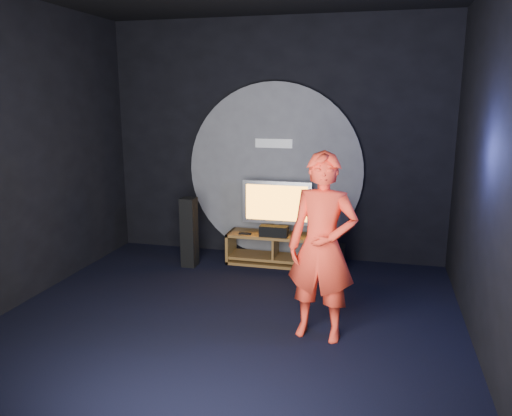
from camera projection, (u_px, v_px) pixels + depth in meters
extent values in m
plane|color=black|center=(226.00, 323.00, 5.37)|extent=(5.00, 5.00, 0.00)
cube|color=black|center=(275.00, 141.00, 7.35)|extent=(5.00, 0.04, 3.50)
cube|color=black|center=(79.00, 221.00, 2.62)|extent=(5.00, 0.04, 3.50)
cube|color=black|center=(11.00, 155.00, 5.58)|extent=(0.04, 5.00, 3.50)
cube|color=black|center=(494.00, 171.00, 4.39)|extent=(0.04, 5.00, 3.50)
cylinder|color=#515156|center=(274.00, 171.00, 7.39)|extent=(2.60, 0.08, 2.60)
cube|color=white|center=(274.00, 143.00, 7.25)|extent=(0.55, 0.03, 0.13)
cube|color=brown|center=(276.00, 235.00, 7.19)|extent=(1.39, 0.45, 0.04)
cube|color=brown|center=(275.00, 257.00, 7.26)|extent=(1.35, 0.42, 0.04)
cube|color=brown|center=(231.00, 246.00, 7.39)|extent=(0.04, 0.45, 0.45)
cube|color=brown|center=(322.00, 252.00, 7.07)|extent=(0.04, 0.45, 0.45)
cube|color=brown|center=(275.00, 246.00, 7.22)|extent=(0.03, 0.40, 0.29)
cube|color=brown|center=(275.00, 262.00, 7.28)|extent=(1.39, 0.45, 0.04)
cube|color=white|center=(301.00, 256.00, 7.16)|extent=(0.22, 0.16, 0.05)
cube|color=#A7A7AE|center=(277.00, 231.00, 7.24)|extent=(0.36, 0.22, 0.04)
cylinder|color=#A7A7AE|center=(277.00, 227.00, 7.23)|extent=(0.07, 0.07, 0.10)
cube|color=#A7A7AE|center=(277.00, 203.00, 7.15)|extent=(1.00, 0.06, 0.62)
cube|color=orange|center=(276.00, 203.00, 7.12)|extent=(0.89, 0.01, 0.51)
cube|color=black|center=(274.00, 231.00, 7.05)|extent=(0.40, 0.15, 0.15)
cube|color=black|center=(245.00, 234.00, 7.17)|extent=(0.18, 0.05, 0.02)
cube|color=black|center=(189.00, 232.00, 7.10)|extent=(0.20, 0.22, 1.00)
cube|color=black|center=(327.00, 241.00, 6.67)|extent=(0.20, 0.22, 1.00)
cube|color=black|center=(335.00, 255.00, 7.18)|extent=(0.27, 0.27, 0.30)
imported|color=red|center=(322.00, 247.00, 4.89)|extent=(0.74, 0.53, 1.88)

